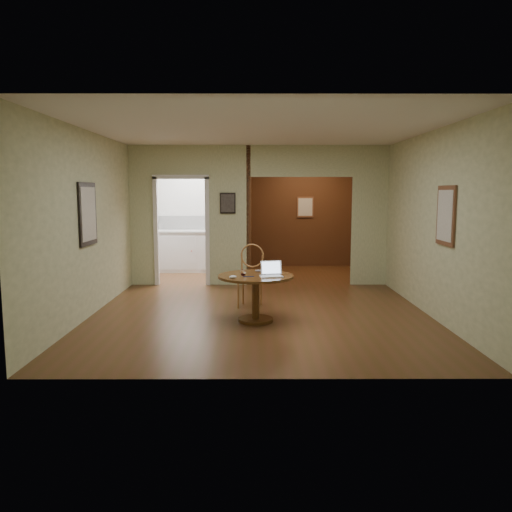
{
  "coord_description": "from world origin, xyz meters",
  "views": [
    {
      "loc": [
        -0.08,
        -7.17,
        1.81
      ],
      "look_at": [
        -0.06,
        -0.2,
        0.92
      ],
      "focal_mm": 35.0,
      "sensor_mm": 36.0,
      "label": 1
    }
  ],
  "objects_px": {
    "dining_table": "(256,287)",
    "closed_laptop": "(266,271)",
    "open_laptop": "(271,272)",
    "chair": "(251,272)"
  },
  "relations": [
    {
      "from": "chair",
      "to": "open_laptop",
      "type": "height_order",
      "value": "chair"
    },
    {
      "from": "dining_table",
      "to": "closed_laptop",
      "type": "height_order",
      "value": "closed_laptop"
    },
    {
      "from": "open_laptop",
      "to": "closed_laptop",
      "type": "relative_size",
      "value": 1.08
    },
    {
      "from": "open_laptop",
      "to": "closed_laptop",
      "type": "height_order",
      "value": "open_laptop"
    },
    {
      "from": "chair",
      "to": "open_laptop",
      "type": "xyz_separation_m",
      "value": [
        0.29,
        -1.04,
        0.17
      ]
    },
    {
      "from": "open_laptop",
      "to": "chair",
      "type": "bearing_deg",
      "value": 93.81
    },
    {
      "from": "dining_table",
      "to": "closed_laptop",
      "type": "bearing_deg",
      "value": 58.94
    },
    {
      "from": "chair",
      "to": "open_laptop",
      "type": "relative_size",
      "value": 3.0
    },
    {
      "from": "chair",
      "to": "open_laptop",
      "type": "bearing_deg",
      "value": -60.78
    },
    {
      "from": "dining_table",
      "to": "chair",
      "type": "xyz_separation_m",
      "value": [
        -0.07,
        0.96,
        0.06
      ]
    }
  ]
}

